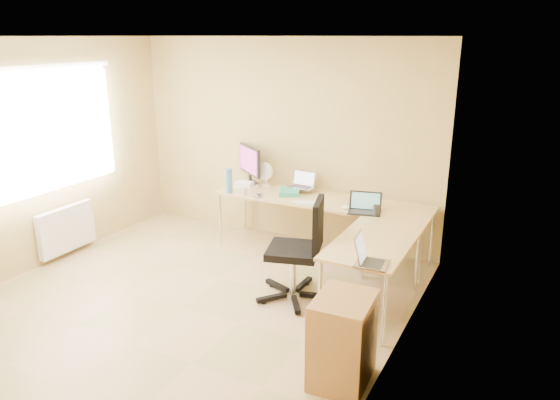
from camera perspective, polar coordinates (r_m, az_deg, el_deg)
The scene contains 25 objects.
floor at distance 5.45m, azimuth -10.73°, elevation -11.39°, with size 4.50×4.50×0.00m, color tan.
ceiling at distance 4.79m, azimuth -12.56°, elevation 17.04°, with size 4.50×4.50×0.00m, color white.
wall_back at distance 6.81m, azimuth 0.35°, elevation 6.46°, with size 4.50×4.50×0.00m, color tan.
wall_left at distance 6.47m, azimuth -26.31°, elevation 4.04°, with size 4.50×4.50×0.00m, color tan.
wall_right at distance 4.03m, azimuth 12.45°, elevation -1.83°, with size 4.50×4.50×0.00m, color tan.
desk_main at distance 6.42m, azimuth 4.48°, elevation -2.98°, with size 2.65×0.70×0.73m, color tan.
desk_return at distance 5.25m, azimuth 10.04°, elevation -8.07°, with size 0.70×1.30×0.73m, color tan.
monitor at distance 6.89m, azimuth -3.30°, elevation 3.87°, with size 0.59×0.19×0.51m, color #242424.
book_stack at distance 6.48m, azimuth 1.03°, elevation 0.93°, with size 0.24×0.33×0.05m, color #248567.
laptop_center at distance 6.52m, azimuth 2.37°, elevation 2.20°, with size 0.31×0.24×0.20m, color #A3A4AF.
laptop_black at distance 5.83m, azimuth 9.25°, elevation -0.35°, with size 0.35×0.26×0.22m, color black.
keyboard at distance 6.11m, azimuth 3.15°, elevation -0.32°, with size 0.37×0.10×0.02m, color silver.
mouse at distance 5.95m, azimuth 7.19°, elevation -0.81°, with size 0.10×0.06×0.04m, color white.
mug at distance 6.43m, azimuth -3.95°, elevation 0.95°, with size 0.10×0.10×0.10m, color beige.
cd_stack at distance 6.34m, azimuth -2.40°, elevation 0.44°, with size 0.13×0.13×0.03m, color silver.
water_bottle at distance 6.51m, azimuth -5.61°, elevation 2.10°, with size 0.09×0.09×0.31m, color teal.
papers at distance 6.84m, azimuth -3.14°, elevation 1.61°, with size 0.19×0.27×0.01m, color silver.
white_box at distance 6.75m, azimuth -3.90°, elevation 1.68°, with size 0.21×0.15×0.08m, color white.
desk_fan at distance 6.80m, azimuth -1.51°, elevation 2.75°, with size 0.23×0.23×0.29m, color white.
black_cup at distance 5.77m, azimuth 10.46°, elevation -1.13°, with size 0.07×0.07×0.12m, color #2B2B2B.
laptop_return at distance 4.54m, azimuth 10.06°, elevation -5.71°, with size 0.26×0.33×0.22m, color #AAA7B7.
office_chair at distance 5.33m, azimuth 1.43°, elevation -5.79°, with size 0.65×0.65×1.09m, color black.
cabinet at distance 4.20m, azimuth 6.84°, elevation -14.97°, with size 0.42×0.52×0.72m, color brown.
radiator at distance 6.90m, azimuth -22.28°, elevation -2.94°, with size 0.09×0.80×0.55m, color white.
window at distance 6.62m, azimuth -23.59°, elevation 6.89°, with size 0.10×1.80×1.40m, color white.
Camera 1 is at (3.04, -3.70, 2.61)m, focal length 33.50 mm.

